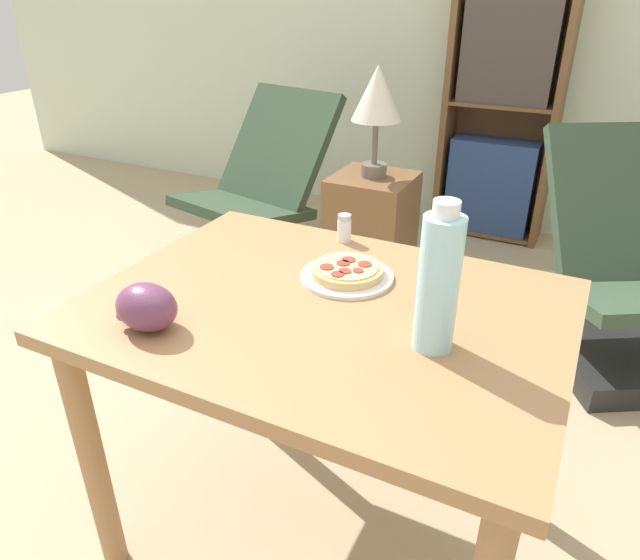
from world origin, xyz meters
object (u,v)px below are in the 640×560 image
grape_bunch (147,307)px  bookshelf (501,115)px  pizza_on_plate (347,273)px  lounge_chair_near (259,214)px  drink_bottle (438,282)px  lounge_chair_far (626,296)px  table_lamp (377,99)px  salt_shaker (344,228)px  side_table (371,242)px

grape_bunch → bookshelf: bookshelf is taller
grape_bunch → pizza_on_plate: bearing=54.7°
lounge_chair_near → bookshelf: bearing=57.2°
pizza_on_plate → bookshelf: bearing=91.7°
drink_bottle → lounge_chair_far: (0.42, 1.33, -0.59)m
grape_bunch → lounge_chair_far: lounge_chair_far is taller
grape_bunch → lounge_chair_far: bearing=57.9°
lounge_chair_far → table_lamp: 1.25m
salt_shaker → bookshelf: 2.05m
pizza_on_plate → grape_bunch: bearing=-125.3°
salt_shaker → lounge_chair_far: lounge_chair_far is taller
pizza_on_plate → salt_shaker: 0.22m
lounge_chair_near → bookshelf: bookshelf is taller
drink_bottle → side_table: bearing=116.1°
side_table → bookshelf: bearing=74.3°
bookshelf → table_lamp: bearing=-105.7°
bookshelf → lounge_chair_near: bearing=-135.1°
grape_bunch → table_lamp: size_ratio=0.29×
drink_bottle → bookshelf: (-0.33, 2.44, -0.17)m
lounge_chair_near → bookshelf: 1.47m
side_table → pizza_on_plate: bearing=-71.4°
pizza_on_plate → grape_bunch: size_ratio=1.66×
pizza_on_plate → bookshelf: (-0.07, 2.25, -0.05)m
lounge_chair_near → bookshelf: (1.00, 0.99, 0.42)m
grape_bunch → salt_shaker: 0.61m
side_table → table_lamp: bearing=0.0°
lounge_chair_near → bookshelf: size_ratio=0.57×
salt_shaker → bookshelf: size_ratio=0.05×
grape_bunch → lounge_chair_near: bearing=115.8°
drink_bottle → side_table: size_ratio=0.48×
salt_shaker → drink_bottle: bearing=-46.7°
salt_shaker → bookshelf: bookshelf is taller
lounge_chair_far → table_lamp: (-1.06, -0.01, 0.66)m
lounge_chair_near → drink_bottle: bearing=-35.0°
pizza_on_plate → bookshelf: size_ratio=0.15×
bookshelf → side_table: (-0.31, -1.12, -0.39)m
drink_bottle → lounge_chair_near: (-1.33, 1.44, -0.59)m
salt_shaker → table_lamp: size_ratio=0.17×
pizza_on_plate → table_lamp: 1.21m
lounge_chair_far → salt_shaker: bearing=-160.2°
lounge_chair_near → lounge_chair_far: (1.75, -0.12, 0.00)m
lounge_chair_far → bookshelf: bearing=93.6°
salt_shaker → side_table: 1.08m
side_table → table_lamp: 0.63m
bookshelf → side_table: size_ratio=2.47×
drink_bottle → table_lamp: (-0.65, 1.32, 0.07)m
grape_bunch → side_table: 1.59m
lounge_chair_near → side_table: (0.68, -0.13, 0.02)m
lounge_chair_near → lounge_chair_far: size_ratio=0.93×
pizza_on_plate → side_table: 1.27m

